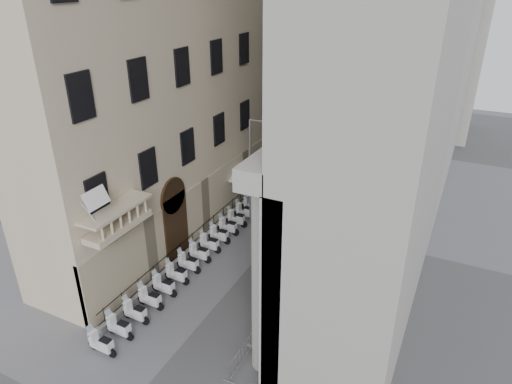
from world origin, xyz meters
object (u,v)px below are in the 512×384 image
security_tent (253,170)px  pedestrian_b (353,173)px  scooter_0 (103,353)px  street_lamp (254,164)px  pedestrian_a (336,175)px  info_kiosk (260,182)px

security_tent → pedestrian_b: bearing=51.7°
scooter_0 → pedestrian_b: bearing=-11.5°
scooter_0 → street_lamp: (1.01, 14.94, 4.80)m
security_tent → pedestrian_a: security_tent is taller
info_kiosk → pedestrian_a: 6.82m
security_tent → info_kiosk: size_ratio=2.45×
info_kiosk → pedestrian_a: pedestrian_a is taller
security_tent → street_lamp: street_lamp is taller
pedestrian_b → security_tent: bearing=89.3°
pedestrian_b → scooter_0: bearing=115.0°
info_kiosk → pedestrian_b: pedestrian_b is taller
security_tent → street_lamp: bearing=-62.7°
street_lamp → pedestrian_a: street_lamp is taller
pedestrian_a → pedestrian_b: 1.64m
scooter_0 → pedestrian_b: (5.68, 25.36, 0.93)m
street_lamp → info_kiosk: street_lamp is taller
security_tent → pedestrian_a: (4.81, 6.64, -2.06)m
pedestrian_a → pedestrian_b: (1.27, 1.05, -0.05)m
security_tent → pedestrian_b: size_ratio=2.41×
scooter_0 → pedestrian_a: (4.41, 24.32, 0.98)m
pedestrian_a → security_tent: bearing=64.8°
scooter_0 → pedestrian_b: 26.01m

